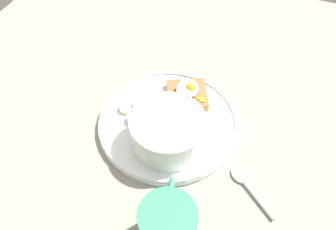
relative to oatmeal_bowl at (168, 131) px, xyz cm
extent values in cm
cube|color=gray|center=(4.68, 1.66, -5.31)|extent=(120.00, 120.00, 2.00)
cylinder|color=white|center=(4.68, 1.66, -3.81)|extent=(29.00, 29.00, 1.00)
torus|color=white|center=(4.68, 1.66, -3.01)|extent=(28.80, 28.80, 0.60)
cylinder|color=white|center=(0.00, 0.00, -0.11)|extent=(14.34, 14.34, 6.40)
torus|color=white|center=(0.00, 0.00, 3.09)|extent=(14.54, 14.54, 0.60)
cylinder|color=beige|center=(0.00, 0.00, -0.66)|extent=(12.94, 12.94, 4.90)
ellipsoid|color=beige|center=(0.00, 0.00, 1.58)|extent=(12.29, 12.29, 1.20)
ellipsoid|color=beige|center=(0.25, -1.91, 1.87)|extent=(1.56, 1.30, 0.57)
ellipsoid|color=#AB7B56|center=(3.26, 0.75, 1.89)|extent=(1.67, 1.66, 0.61)
ellipsoid|color=#D3B78C|center=(1.03, -0.55, 1.92)|extent=(1.05, 1.61, 0.68)
ellipsoid|color=#C3B48B|center=(2.23, 1.78, 1.93)|extent=(1.28, 1.75, 0.69)
ellipsoid|color=#C3BF8F|center=(-1.49, 1.06, 1.88)|extent=(1.54, 1.62, 0.59)
ellipsoid|color=tan|center=(-0.29, 3.74, 1.99)|extent=(2.24, 2.20, 0.82)
cube|color=brown|center=(12.32, 0.08, -1.87)|extent=(11.30, 11.30, 0.30)
cube|color=#AA7F4A|center=(12.32, 0.08, -2.54)|extent=(11.08, 11.08, 1.54)
ellipsoid|color=white|center=(12.32, 0.08, -0.48)|extent=(5.30, 4.80, 2.57)
sphere|color=gold|center=(12.10, -0.71, 0.24)|extent=(2.32, 2.32, 2.32)
ellipsoid|color=gold|center=(11.35, -3.46, -1.57)|extent=(1.70, 2.29, 0.36)
cylinder|color=#F5E8C7|center=(6.17, 6.35, -2.65)|extent=(4.08, 3.98, 1.55)
cylinder|color=#BFB59B|center=(6.17, 6.35, -2.09)|extent=(0.72, 0.72, 0.20)
cylinder|color=#EDF0C4|center=(6.19, 8.89, -2.61)|extent=(3.55, 3.53, 1.44)
cylinder|color=#B9BB99|center=(6.19, 8.89, -1.91)|extent=(0.64, 0.64, 0.13)
cylinder|color=beige|center=(2.36, 8.28, -2.51)|extent=(4.16, 4.14, 1.83)
cylinder|color=#B6B185|center=(2.36, 8.28, -1.82)|extent=(0.73, 0.73, 0.20)
cylinder|color=#E9ECBA|center=(4.33, 10.95, -2.82)|extent=(4.79, 4.78, 1.07)
cylinder|color=#B6B891|center=(4.33, 10.95, -2.37)|extent=(0.86, 0.86, 0.15)
cylinder|color=#378065|center=(-17.24, -6.39, 0.17)|extent=(8.96, 8.96, 8.97)
cylinder|color=#322418|center=(-17.24, -6.39, 3.58)|extent=(7.62, 7.62, 0.40)
torus|color=#378065|center=(-11.93, -5.03, 0.62)|extent=(5.04, 2.20, 4.95)
cylinder|color=silver|center=(-5.42, -18.61, -3.91)|extent=(6.84, 7.97, 0.80)
ellipsoid|color=silver|center=(-2.31, -14.89, -3.91)|extent=(4.15, 4.30, 0.70)
camera|label=1|loc=(-34.70, -12.92, 50.02)|focal=35.00mm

